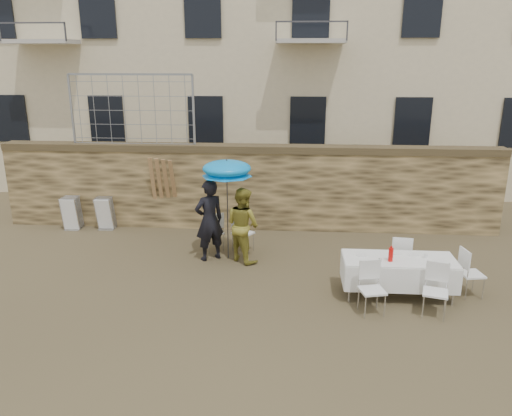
# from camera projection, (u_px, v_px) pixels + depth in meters

# --- Properties ---
(ground) EXTENTS (80.00, 80.00, 0.00)m
(ground) POSITION_uv_depth(u_px,v_px,m) (224.00, 320.00, 8.76)
(ground) COLOR brown
(ground) RESTS_ON ground
(stone_wall) EXTENTS (13.00, 0.50, 2.20)m
(stone_wall) POSITION_uv_depth(u_px,v_px,m) (249.00, 188.00, 13.20)
(stone_wall) COLOR brown
(stone_wall) RESTS_ON ground
(chain_link_fence) EXTENTS (3.20, 0.06, 1.80)m
(chain_link_fence) POSITION_uv_depth(u_px,v_px,m) (132.00, 110.00, 12.82)
(chain_link_fence) COLOR gray
(chain_link_fence) RESTS_ON stone_wall
(man_suit) EXTENTS (0.81, 0.75, 1.86)m
(man_suit) POSITION_uv_depth(u_px,v_px,m) (209.00, 220.00, 11.12)
(man_suit) COLOR black
(man_suit) RESTS_ON ground
(woman_dress) EXTENTS (1.04, 1.02, 1.69)m
(woman_dress) POSITION_uv_depth(u_px,v_px,m) (243.00, 225.00, 11.10)
(woman_dress) COLOR gold
(woman_dress) RESTS_ON ground
(umbrella) EXTENTS (1.11, 1.11, 2.15)m
(umbrella) POSITION_uv_depth(u_px,v_px,m) (227.00, 171.00, 10.87)
(umbrella) COLOR #3F3F44
(umbrella) RESTS_ON ground
(couple_chair_left) EXTENTS (0.65, 0.65, 0.96)m
(couple_chair_left) POSITION_uv_depth(u_px,v_px,m) (214.00, 231.00, 11.78)
(couple_chair_left) COLOR white
(couple_chair_left) RESTS_ON ground
(couple_chair_right) EXTENTS (0.67, 0.67, 0.96)m
(couple_chair_right) POSITION_uv_depth(u_px,v_px,m) (243.00, 232.00, 11.73)
(couple_chair_right) COLOR white
(couple_chair_right) RESTS_ON ground
(banquet_table) EXTENTS (2.10, 0.85, 0.78)m
(banquet_table) POSITION_uv_depth(u_px,v_px,m) (399.00, 260.00, 9.45)
(banquet_table) COLOR white
(banquet_table) RESTS_ON ground
(soda_bottle) EXTENTS (0.09, 0.09, 0.26)m
(soda_bottle) POSITION_uv_depth(u_px,v_px,m) (391.00, 255.00, 9.27)
(soda_bottle) COLOR red
(soda_bottle) RESTS_ON banquet_table
(table_chair_front_left) EXTENTS (0.58, 0.58, 0.96)m
(table_chair_front_left) POSITION_uv_depth(u_px,v_px,m) (372.00, 289.00, 8.85)
(table_chair_front_left) COLOR white
(table_chair_front_left) RESTS_ON ground
(table_chair_front_right) EXTENTS (0.59, 0.59, 0.96)m
(table_chair_front_right) POSITION_uv_depth(u_px,v_px,m) (436.00, 291.00, 8.78)
(table_chair_front_right) COLOR white
(table_chair_front_right) RESTS_ON ground
(table_chair_back) EXTENTS (0.53, 0.53, 0.96)m
(table_chair_back) POSITION_uv_depth(u_px,v_px,m) (400.00, 257.00, 10.27)
(table_chair_back) COLOR white
(table_chair_back) RESTS_ON ground
(table_chair_side) EXTENTS (0.56, 0.56, 0.96)m
(table_chair_side) POSITION_uv_depth(u_px,v_px,m) (472.00, 273.00, 9.52)
(table_chair_side) COLOR white
(table_chair_side) RESTS_ON ground
(chair_stack_left) EXTENTS (0.46, 0.47, 0.92)m
(chair_stack_left) POSITION_uv_depth(u_px,v_px,m) (74.00, 211.00, 13.37)
(chair_stack_left) COLOR white
(chair_stack_left) RESTS_ON ground
(chair_stack_right) EXTENTS (0.46, 0.40, 0.92)m
(chair_stack_right) POSITION_uv_depth(u_px,v_px,m) (107.00, 212.00, 13.31)
(chair_stack_right) COLOR white
(chair_stack_right) RESTS_ON ground
(wood_planks) EXTENTS (0.70, 0.20, 2.00)m
(wood_planks) POSITION_uv_depth(u_px,v_px,m) (166.00, 193.00, 13.11)
(wood_planks) COLOR #A37749
(wood_planks) RESTS_ON ground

